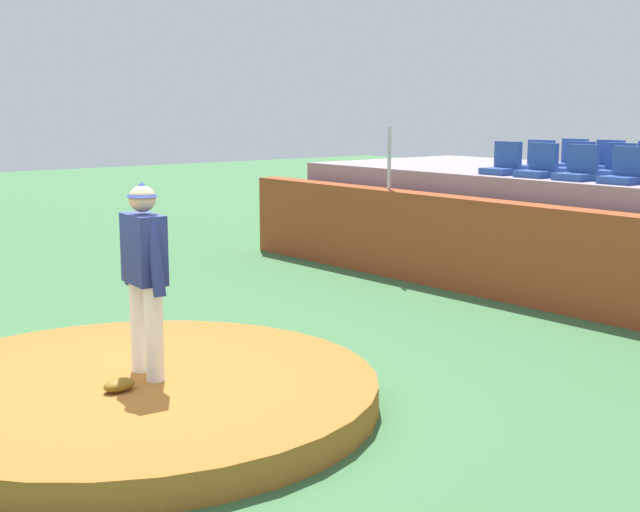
# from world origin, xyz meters

# --- Properties ---
(ground_plane) EXTENTS (60.00, 60.00, 0.00)m
(ground_plane) POSITION_xyz_m (0.00, 0.00, 0.00)
(ground_plane) COLOR #3C6D3F
(pitchers_mound) EXTENTS (4.48, 4.48, 0.27)m
(pitchers_mound) POSITION_xyz_m (0.00, 0.00, 0.13)
(pitchers_mound) COLOR #A86126
(pitchers_mound) RESTS_ON ground_plane
(pitcher) EXTENTS (0.80, 0.31, 1.78)m
(pitcher) POSITION_xyz_m (-0.01, 0.17, 1.30)
(pitcher) COLOR white
(pitcher) RESTS_ON pitchers_mound
(fielding_glove) EXTENTS (0.25, 0.33, 0.11)m
(fielding_glove) POSITION_xyz_m (0.23, -0.24, 0.32)
(fielding_glove) COLOR brown
(fielding_glove) RESTS_ON pitchers_mound
(brick_barrier) EXTENTS (13.19, 0.40, 1.39)m
(brick_barrier) POSITION_xyz_m (0.00, 6.28, 0.69)
(brick_barrier) COLOR #9F4321
(brick_barrier) RESTS_ON ground_plane
(fence_post_left) EXTENTS (0.06, 0.06, 1.01)m
(fence_post_left) POSITION_xyz_m (-3.26, 6.28, 1.89)
(fence_post_left) COLOR silver
(fence_post_left) RESTS_ON brick_barrier
(stadium_chair_0) EXTENTS (0.48, 0.44, 0.50)m
(stadium_chair_0) POSITION_xyz_m (-1.73, 7.24, 1.83)
(stadium_chair_0) COLOR #2A4B9B
(stadium_chair_0) RESTS_ON bleacher_platform
(stadium_chair_1) EXTENTS (0.48, 0.44, 0.50)m
(stadium_chair_1) POSITION_xyz_m (-1.04, 7.21, 1.83)
(stadium_chair_1) COLOR #2A4B9B
(stadium_chair_1) RESTS_ON bleacher_platform
(stadium_chair_2) EXTENTS (0.48, 0.44, 0.50)m
(stadium_chair_2) POSITION_xyz_m (-0.36, 7.20, 1.83)
(stadium_chair_2) COLOR #2A4B9B
(stadium_chair_2) RESTS_ON bleacher_platform
(stadium_chair_3) EXTENTS (0.48, 0.44, 0.50)m
(stadium_chair_3) POSITION_xyz_m (0.37, 7.21, 1.83)
(stadium_chair_3) COLOR #2A4B9B
(stadium_chair_3) RESTS_ON bleacher_platform
(stadium_chair_6) EXTENTS (0.48, 0.44, 0.50)m
(stadium_chair_6) POSITION_xyz_m (-1.78, 8.13, 1.83)
(stadium_chair_6) COLOR #2A4B9B
(stadium_chair_6) RESTS_ON bleacher_platform
(stadium_chair_7) EXTENTS (0.48, 0.44, 0.50)m
(stadium_chair_7) POSITION_xyz_m (-1.04, 8.12, 1.83)
(stadium_chair_7) COLOR #2A4B9B
(stadium_chair_7) RESTS_ON bleacher_platform
(stadium_chair_8) EXTENTS (0.48, 0.44, 0.50)m
(stadium_chair_8) POSITION_xyz_m (-0.34, 8.12, 1.83)
(stadium_chair_8) COLOR #2A4B9B
(stadium_chair_8) RESTS_ON bleacher_platform
(stadium_chair_12) EXTENTS (0.48, 0.44, 0.50)m
(stadium_chair_12) POSITION_xyz_m (-1.76, 9.02, 1.83)
(stadium_chair_12) COLOR #2A4B9B
(stadium_chair_12) RESTS_ON bleacher_platform
(stadium_chair_13) EXTENTS (0.48, 0.44, 0.50)m
(stadium_chair_13) POSITION_xyz_m (-1.08, 9.00, 1.83)
(stadium_chair_13) COLOR #2A4B9B
(stadium_chair_13) RESTS_ON bleacher_platform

